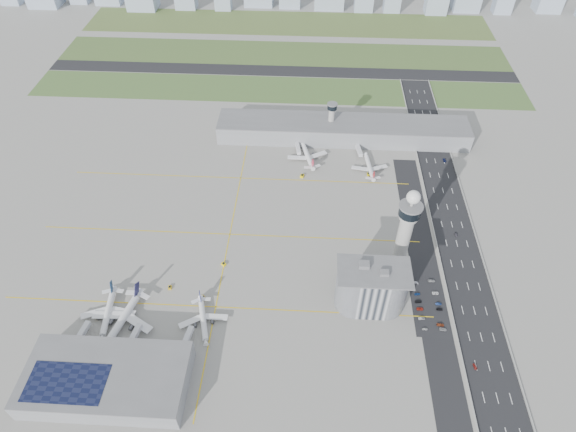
# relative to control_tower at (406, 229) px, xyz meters

# --- Properties ---
(ground) EXTENTS (1000.00, 1000.00, 0.00)m
(ground) POSITION_rel_control_tower_xyz_m (-72.00, -8.00, -35.04)
(ground) COLOR #9B9991
(grass_strip_0) EXTENTS (480.00, 50.00, 0.08)m
(grass_strip_0) POSITION_rel_control_tower_xyz_m (-92.00, 217.00, -35.00)
(grass_strip_0) COLOR #44632F
(grass_strip_0) RESTS_ON ground
(grass_strip_1) EXTENTS (480.00, 60.00, 0.08)m
(grass_strip_1) POSITION_rel_control_tower_xyz_m (-92.00, 292.00, -35.00)
(grass_strip_1) COLOR #3E592A
(grass_strip_1) RESTS_ON ground
(grass_strip_2) EXTENTS (480.00, 70.00, 0.08)m
(grass_strip_2) POSITION_rel_control_tower_xyz_m (-92.00, 372.00, -35.00)
(grass_strip_2) COLOR #4B612E
(grass_strip_2) RESTS_ON ground
(runway) EXTENTS (480.00, 22.00, 0.10)m
(runway) POSITION_rel_control_tower_xyz_m (-92.00, 254.00, -34.98)
(runway) COLOR black
(runway) RESTS_ON ground
(highway) EXTENTS (28.00, 500.00, 0.10)m
(highway) POSITION_rel_control_tower_xyz_m (43.00, -8.00, -34.99)
(highway) COLOR black
(highway) RESTS_ON ground
(barrier_left) EXTENTS (0.60, 500.00, 1.20)m
(barrier_left) POSITION_rel_control_tower_xyz_m (29.00, -8.00, -34.44)
(barrier_left) COLOR #9E9E99
(barrier_left) RESTS_ON ground
(barrier_right) EXTENTS (0.60, 500.00, 1.20)m
(barrier_right) POSITION_rel_control_tower_xyz_m (57.00, -8.00, -34.44)
(barrier_right) COLOR #9E9E99
(barrier_right) RESTS_ON ground
(landside_road) EXTENTS (18.00, 260.00, 0.08)m
(landside_road) POSITION_rel_control_tower_xyz_m (18.00, -18.00, -35.00)
(landside_road) COLOR black
(landside_road) RESTS_ON ground
(parking_lot) EXTENTS (20.00, 44.00, 0.10)m
(parking_lot) POSITION_rel_control_tower_xyz_m (16.00, -30.00, -34.99)
(parking_lot) COLOR black
(parking_lot) RESTS_ON ground
(taxiway_line_h_0) EXTENTS (260.00, 0.60, 0.01)m
(taxiway_line_h_0) POSITION_rel_control_tower_xyz_m (-112.00, -38.00, -35.04)
(taxiway_line_h_0) COLOR yellow
(taxiway_line_h_0) RESTS_ON ground
(taxiway_line_h_1) EXTENTS (260.00, 0.60, 0.01)m
(taxiway_line_h_1) POSITION_rel_control_tower_xyz_m (-112.00, 22.00, -35.04)
(taxiway_line_h_1) COLOR yellow
(taxiway_line_h_1) RESTS_ON ground
(taxiway_line_h_2) EXTENTS (260.00, 0.60, 0.01)m
(taxiway_line_h_2) POSITION_rel_control_tower_xyz_m (-112.00, 82.00, -35.04)
(taxiway_line_h_2) COLOR yellow
(taxiway_line_h_2) RESTS_ON ground
(taxiway_line_v) EXTENTS (0.60, 260.00, 0.01)m
(taxiway_line_v) POSITION_rel_control_tower_xyz_m (-112.00, 22.00, -35.04)
(taxiway_line_v) COLOR yellow
(taxiway_line_v) RESTS_ON ground
(control_tower) EXTENTS (14.00, 14.00, 64.50)m
(control_tower) POSITION_rel_control_tower_xyz_m (0.00, 0.00, 0.00)
(control_tower) COLOR #ADAAA5
(control_tower) RESTS_ON ground
(secondary_tower) EXTENTS (8.60, 8.60, 31.90)m
(secondary_tower) POSITION_rel_control_tower_xyz_m (-42.00, 142.00, -16.24)
(secondary_tower) COLOR #ADAAA5
(secondary_tower) RESTS_ON ground
(admin_building) EXTENTS (42.00, 24.00, 33.50)m
(admin_building) POSITION_rel_control_tower_xyz_m (-20.01, -30.00, -19.74)
(admin_building) COLOR #B2B2B7
(admin_building) RESTS_ON ground
(terminal_pier) EXTENTS (210.00, 32.00, 15.80)m
(terminal_pier) POSITION_rel_control_tower_xyz_m (-32.00, 140.00, -27.14)
(terminal_pier) COLOR gray
(terminal_pier) RESTS_ON ground
(near_terminal) EXTENTS (84.00, 42.00, 13.00)m
(near_terminal) POSITION_rel_control_tower_xyz_m (-160.07, -90.02, -28.62)
(near_terminal) COLOR gray
(near_terminal) RESTS_ON ground
(airplane_near_a) EXTENTS (36.68, 41.68, 10.67)m
(airplane_near_a) POSITION_rel_control_tower_xyz_m (-174.05, -48.33, -29.70)
(airplane_near_a) COLOR white
(airplane_near_a) RESTS_ON ground
(airplane_near_b) EXTENTS (48.16, 53.21, 12.74)m
(airplane_near_b) POSITION_rel_control_tower_xyz_m (-164.21, -53.10, -28.67)
(airplane_near_b) COLOR white
(airplane_near_b) RESTS_ON ground
(airplane_near_c) EXTENTS (37.37, 40.93, 9.61)m
(airplane_near_c) POSITION_rel_control_tower_xyz_m (-117.12, -49.71, -30.24)
(airplane_near_c) COLOR white
(airplane_near_c) RESTS_ON ground
(airplane_far_a) EXTENTS (42.64, 46.71, 10.96)m
(airplane_far_a) POSITION_rel_control_tower_xyz_m (-61.07, 110.85, -29.56)
(airplane_far_a) COLOR white
(airplane_far_a) RESTS_ON ground
(airplane_far_b) EXTENTS (33.22, 37.69, 9.62)m
(airplane_far_b) POSITION_rel_control_tower_xyz_m (-11.40, 98.70, -30.23)
(airplane_far_b) COLOR white
(airplane_far_b) RESTS_ON ground
(jet_bridge_near_0) EXTENTS (5.39, 14.31, 5.70)m
(jet_bridge_near_0) POSITION_rel_control_tower_xyz_m (-185.00, -69.00, -32.19)
(jet_bridge_near_0) COLOR silver
(jet_bridge_near_0) RESTS_ON ground
(jet_bridge_near_1) EXTENTS (5.39, 14.31, 5.70)m
(jet_bridge_near_1) POSITION_rel_control_tower_xyz_m (-155.00, -69.00, -32.19)
(jet_bridge_near_1) COLOR silver
(jet_bridge_near_1) RESTS_ON ground
(jet_bridge_near_2) EXTENTS (5.39, 14.31, 5.70)m
(jet_bridge_near_2) POSITION_rel_control_tower_xyz_m (-125.00, -69.00, -32.19)
(jet_bridge_near_2) COLOR silver
(jet_bridge_near_2) RESTS_ON ground
(jet_bridge_far_0) EXTENTS (5.39, 14.31, 5.70)m
(jet_bridge_far_0) POSITION_rel_control_tower_xyz_m (-70.00, 124.00, -32.19)
(jet_bridge_far_0) COLOR silver
(jet_bridge_far_0) RESTS_ON ground
(jet_bridge_far_1) EXTENTS (5.39, 14.31, 5.70)m
(jet_bridge_far_1) POSITION_rel_control_tower_xyz_m (-20.00, 124.00, -32.19)
(jet_bridge_far_1) COLOR silver
(jet_bridge_far_1) RESTS_ON ground
(tug_0) EXTENTS (3.35, 3.67, 1.76)m
(tug_0) POSITION_rel_control_tower_xyz_m (-179.73, -49.17, -34.16)
(tug_0) COLOR gold
(tug_0) RESTS_ON ground
(tug_1) EXTENTS (2.41, 3.13, 1.65)m
(tug_1) POSITION_rel_control_tower_xyz_m (-142.72, -25.69, -34.22)
(tug_1) COLOR gold
(tug_1) RESTS_ON ground
(tug_2) EXTENTS (3.49, 3.56, 1.72)m
(tug_2) POSITION_rel_control_tower_xyz_m (-120.84, -31.90, -34.18)
(tug_2) COLOR gold
(tug_2) RESTS_ON ground
(tug_3) EXTENTS (3.64, 3.39, 1.74)m
(tug_3) POSITION_rel_control_tower_xyz_m (-112.10, -5.27, -34.17)
(tug_3) COLOR yellow
(tug_3) RESTS_ON ground
(tug_4) EXTENTS (3.28, 4.05, 2.06)m
(tug_4) POSITION_rel_control_tower_xyz_m (-64.22, 86.29, -34.01)
(tug_4) COLOR yellow
(tug_4) RESTS_ON ground
(tug_5) EXTENTS (2.20, 3.17, 1.83)m
(tug_5) POSITION_rel_control_tower_xyz_m (-12.38, 91.30, -34.13)
(tug_5) COLOR gold
(tug_5) RESTS_ON ground
(car_lot_0) EXTENTS (3.31, 1.52, 1.10)m
(car_lot_0) POSITION_rel_control_tower_xyz_m (11.49, -46.74, -34.49)
(car_lot_0) COLOR silver
(car_lot_0) RESTS_ON ground
(car_lot_1) EXTENTS (4.06, 1.90, 1.29)m
(car_lot_1) POSITION_rel_control_tower_xyz_m (10.54, -39.73, -34.40)
(car_lot_1) COLOR gray
(car_lot_1) RESTS_ON ground
(car_lot_2) EXTENTS (4.07, 1.98, 1.11)m
(car_lot_2) POSITION_rel_control_tower_xyz_m (10.54, -32.98, -34.48)
(car_lot_2) COLOR #B4291A
(car_lot_2) RESTS_ON ground
(car_lot_3) EXTENTS (4.32, 2.33, 1.19)m
(car_lot_3) POSITION_rel_control_tower_xyz_m (10.30, -27.75, -34.45)
(car_lot_3) COLOR black
(car_lot_3) RESTS_ON ground
(car_lot_4) EXTENTS (3.71, 2.00, 1.20)m
(car_lot_4) POSITION_rel_control_tower_xyz_m (10.35, -22.14, -34.44)
(car_lot_4) COLOR navy
(car_lot_4) RESTS_ON ground
(car_lot_5) EXTENTS (3.66, 1.61, 1.17)m
(car_lot_5) POSITION_rel_control_tower_xyz_m (10.47, -13.40, -34.46)
(car_lot_5) COLOR silver
(car_lot_5) RESTS_ON ground
(car_lot_6) EXTENTS (4.30, 2.39, 1.14)m
(car_lot_6) POSITION_rel_control_tower_xyz_m (21.88, -46.43, -34.47)
(car_lot_6) COLOR #A3A4A6
(car_lot_6) RESTS_ON ground
(car_lot_7) EXTENTS (4.35, 1.81, 1.26)m
(car_lot_7) POSITION_rel_control_tower_xyz_m (20.87, -43.48, -34.41)
(car_lot_7) COLOR brown
(car_lot_7) RESTS_ON ground
(car_lot_8) EXTENTS (3.68, 1.58, 1.24)m
(car_lot_8) POSITION_rel_control_tower_xyz_m (22.14, -32.67, -34.42)
(car_lot_8) COLOR black
(car_lot_8) RESTS_ON ground
(car_lot_9) EXTENTS (3.70, 1.74, 1.17)m
(car_lot_9) POSITION_rel_control_tower_xyz_m (22.20, -28.76, -34.46)
(car_lot_9) COLOR navy
(car_lot_9) RESTS_ON ground
(car_lot_10) EXTENTS (4.31, 2.28, 1.16)m
(car_lot_10) POSITION_rel_control_tower_xyz_m (21.66, -20.79, -34.46)
(car_lot_10) COLOR white
(car_lot_10) RESTS_ON ground
(car_lot_11) EXTENTS (4.44, 2.06, 1.26)m
(car_lot_11) POSITION_rel_control_tower_xyz_m (20.69, -11.39, -34.41)
(car_lot_11) COLOR #9E9FA0
(car_lot_11) RESTS_ON ground
(car_hw_0) EXTENTS (1.99, 3.84, 1.25)m
(car_hw_0) POSITION_rel_control_tower_xyz_m (35.16, -69.05, -34.42)
(car_hw_0) COLOR maroon
(car_hw_0) RESTS_ON ground
(car_hw_1) EXTENTS (1.53, 3.60, 1.15)m
(car_hw_1) POSITION_rel_control_tower_xyz_m (43.77, 29.78, -34.46)
(car_hw_1) COLOR black
(car_hw_1) RESTS_ON ground
(car_hw_2) EXTENTS (2.33, 4.58, 1.24)m
(car_hw_2) POSITION_rel_control_tower_xyz_m (50.35, 112.43, -34.42)
(car_hw_2) COLOR navy
(car_hw_2) RESTS_ON ground
(car_hw_4) EXTENTS (1.71, 3.55, 1.17)m
(car_hw_4) POSITION_rel_control_tower_xyz_m (36.09, 171.11, -34.46)
(car_hw_4) COLOR #999EA3
(car_hw_4) RESTS_ON ground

